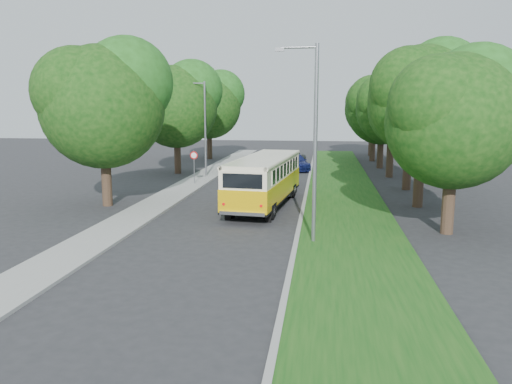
# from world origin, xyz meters

# --- Properties ---
(ground) EXTENTS (120.00, 120.00, 0.00)m
(ground) POSITION_xyz_m (0.00, 0.00, 0.00)
(ground) COLOR #29292B
(ground) RESTS_ON ground
(curb) EXTENTS (0.20, 70.00, 0.15)m
(curb) POSITION_xyz_m (3.60, 5.00, 0.07)
(curb) COLOR gray
(curb) RESTS_ON ground
(grass_verge) EXTENTS (4.50, 70.00, 0.13)m
(grass_verge) POSITION_xyz_m (5.95, 5.00, 0.07)
(grass_verge) COLOR #144C14
(grass_verge) RESTS_ON ground
(sidewalk) EXTENTS (2.20, 70.00, 0.12)m
(sidewalk) POSITION_xyz_m (-4.80, 5.00, 0.06)
(sidewalk) COLOR gray
(sidewalk) RESTS_ON ground
(treeline) EXTENTS (24.27, 41.91, 9.46)m
(treeline) POSITION_xyz_m (3.15, 17.99, 5.93)
(treeline) COLOR #332319
(treeline) RESTS_ON ground
(lamppost_near) EXTENTS (1.71, 0.16, 8.00)m
(lamppost_near) POSITION_xyz_m (4.21, -2.50, 4.37)
(lamppost_near) COLOR gray
(lamppost_near) RESTS_ON ground
(lamppost_far) EXTENTS (1.71, 0.16, 7.50)m
(lamppost_far) POSITION_xyz_m (-4.70, 16.00, 4.12)
(lamppost_far) COLOR gray
(lamppost_far) RESTS_ON ground
(warning_sign) EXTENTS (0.56, 0.10, 2.50)m
(warning_sign) POSITION_xyz_m (-4.50, 11.98, 1.71)
(warning_sign) COLOR gray
(warning_sign) RESTS_ON ground
(vintage_bus) EXTENTS (3.50, 9.90, 2.88)m
(vintage_bus) POSITION_xyz_m (1.41, 4.90, 1.44)
(vintage_bus) COLOR #E2B107
(vintage_bus) RESTS_ON ground
(car_silver) EXTENTS (3.23, 4.73, 1.49)m
(car_silver) POSITION_xyz_m (1.34, 9.05, 0.75)
(car_silver) COLOR #9D9DA2
(car_silver) RESTS_ON ground
(car_white) EXTENTS (2.13, 4.21, 1.32)m
(car_white) POSITION_xyz_m (1.91, 13.02, 0.66)
(car_white) COLOR silver
(car_white) RESTS_ON ground
(car_blue) EXTENTS (3.33, 5.17, 1.39)m
(car_blue) POSITION_xyz_m (2.13, 21.57, 0.70)
(car_blue) COLOR navy
(car_blue) RESTS_ON ground
(car_grey) EXTENTS (3.74, 5.51, 1.40)m
(car_grey) POSITION_xyz_m (1.25, 24.26, 0.70)
(car_grey) COLOR slate
(car_grey) RESTS_ON ground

